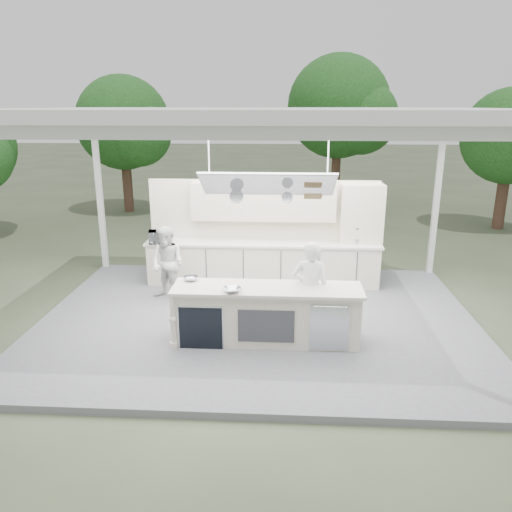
# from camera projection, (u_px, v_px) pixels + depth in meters

# --- Properties ---
(ground) EXTENTS (90.00, 90.00, 0.00)m
(ground) POSITION_uv_depth(u_px,v_px,m) (258.00, 324.00, 9.29)
(ground) COLOR #4D553A
(ground) RESTS_ON ground
(stage_deck) EXTENTS (8.00, 6.00, 0.12)m
(stage_deck) POSITION_uv_depth(u_px,v_px,m) (258.00, 321.00, 9.28)
(stage_deck) COLOR slate
(stage_deck) RESTS_ON ground
(tent) EXTENTS (8.20, 6.20, 3.86)m
(tent) POSITION_uv_depth(u_px,v_px,m) (258.00, 118.00, 8.20)
(tent) COLOR white
(tent) RESTS_ON ground
(demo_island) EXTENTS (3.10, 0.79, 0.95)m
(demo_island) POSITION_uv_depth(u_px,v_px,m) (266.00, 314.00, 8.24)
(demo_island) COLOR #EDE1C9
(demo_island) RESTS_ON stage_deck
(back_counter) EXTENTS (5.08, 0.72, 0.95)m
(back_counter) POSITION_uv_depth(u_px,v_px,m) (263.00, 263.00, 10.93)
(back_counter) COLOR #EDE1C9
(back_counter) RESTS_ON stage_deck
(back_wall_unit) EXTENTS (5.05, 0.48, 2.25)m
(back_wall_unit) POSITION_uv_depth(u_px,v_px,m) (284.00, 217.00, 10.83)
(back_wall_unit) COLOR #EDE1C9
(back_wall_unit) RESTS_ON stage_deck
(tree_cluster) EXTENTS (19.55, 9.40, 5.85)m
(tree_cluster) POSITION_uv_depth(u_px,v_px,m) (269.00, 123.00, 17.68)
(tree_cluster) COLOR #4B3325
(tree_cluster) RESTS_ON ground
(head_chef) EXTENTS (0.64, 0.45, 1.68)m
(head_chef) POSITION_uv_depth(u_px,v_px,m) (310.00, 290.00, 8.29)
(head_chef) COLOR white
(head_chef) RESTS_ON stage_deck
(sous_chef) EXTENTS (0.90, 0.83, 1.51)m
(sous_chef) POSITION_uv_depth(u_px,v_px,m) (168.00, 264.00, 9.97)
(sous_chef) COLOR silver
(sous_chef) RESTS_ON stage_deck
(toaster_oven) EXTENTS (0.54, 0.43, 0.27)m
(toaster_oven) POSITION_uv_depth(u_px,v_px,m) (160.00, 237.00, 10.69)
(toaster_oven) COLOR #B6B9BE
(toaster_oven) RESTS_ON back_counter
(bowl_large) EXTENTS (0.37, 0.37, 0.07)m
(bowl_large) POSITION_uv_depth(u_px,v_px,m) (232.00, 290.00, 7.89)
(bowl_large) COLOR silver
(bowl_large) RESTS_ON demo_island
(bowl_small) EXTENTS (0.25, 0.25, 0.07)m
(bowl_small) POSITION_uv_depth(u_px,v_px,m) (191.00, 278.00, 8.41)
(bowl_small) COLOR #ADAFB4
(bowl_small) RESTS_ON demo_island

